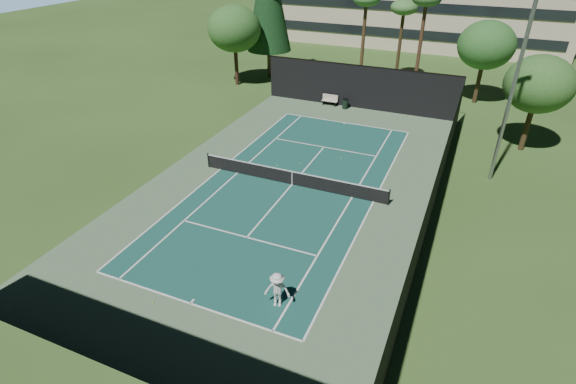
% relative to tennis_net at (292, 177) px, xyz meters
% --- Properties ---
extents(ground, '(160.00, 160.00, 0.00)m').
position_rel_tennis_net_xyz_m(ground, '(0.00, 0.00, -0.56)').
color(ground, '#31541F').
rests_on(ground, ground).
extents(apron_slab, '(18.00, 32.00, 0.01)m').
position_rel_tennis_net_xyz_m(apron_slab, '(0.00, 0.00, -0.55)').
color(apron_slab, '#547350').
rests_on(apron_slab, ground).
extents(court_surface, '(10.97, 23.77, 0.01)m').
position_rel_tennis_net_xyz_m(court_surface, '(0.00, 0.00, -0.55)').
color(court_surface, '#184E44').
rests_on(court_surface, ground).
extents(court_lines, '(11.07, 23.87, 0.01)m').
position_rel_tennis_net_xyz_m(court_lines, '(0.00, 0.00, -0.54)').
color(court_lines, white).
rests_on(court_lines, ground).
extents(tennis_net, '(12.90, 0.10, 1.10)m').
position_rel_tennis_net_xyz_m(tennis_net, '(0.00, 0.00, 0.00)').
color(tennis_net, black).
rests_on(tennis_net, ground).
extents(fence, '(18.04, 32.05, 4.03)m').
position_rel_tennis_net_xyz_m(fence, '(0.00, 0.06, 1.45)').
color(fence, black).
rests_on(fence, ground).
extents(player, '(1.30, 0.94, 1.80)m').
position_rel_tennis_net_xyz_m(player, '(3.66, -10.39, 0.34)').
color(player, silver).
rests_on(player, ground).
extents(tennis_ball_a, '(0.08, 0.08, 0.08)m').
position_rel_tennis_net_xyz_m(tennis_ball_a, '(-1.58, -12.52, -0.52)').
color(tennis_ball_a, '#B7D831').
rests_on(tennis_ball_a, ground).
extents(tennis_ball_b, '(0.07, 0.07, 0.07)m').
position_rel_tennis_net_xyz_m(tennis_ball_b, '(-0.64, 3.00, -0.52)').
color(tennis_ball_b, '#E2F537').
rests_on(tennis_ball_b, ground).
extents(tennis_ball_c, '(0.07, 0.07, 0.07)m').
position_rel_tennis_net_xyz_m(tennis_ball_c, '(1.80, 5.04, -0.52)').
color(tennis_ball_c, '#D9EE36').
rests_on(tennis_ball_c, ground).
extents(tennis_ball_d, '(0.07, 0.07, 0.07)m').
position_rel_tennis_net_xyz_m(tennis_ball_d, '(-2.04, 2.10, -0.52)').
color(tennis_ball_d, '#BBD630').
rests_on(tennis_ball_d, ground).
extents(park_bench, '(1.50, 0.45, 1.02)m').
position_rel_tennis_net_xyz_m(park_bench, '(-2.68, 15.68, -0.01)').
color(park_bench, beige).
rests_on(park_bench, ground).
extents(trash_bin, '(0.56, 0.56, 0.95)m').
position_rel_tennis_net_xyz_m(trash_bin, '(-1.04, 15.33, -0.08)').
color(trash_bin, black).
rests_on(trash_bin, ground).
extents(palm_a, '(2.80, 2.80, 9.32)m').
position_rel_tennis_net_xyz_m(palm_a, '(-2.00, 24.00, 7.63)').
color(palm_a, '#4B3520').
rests_on(palm_a, ground).
extents(palm_b, '(2.80, 2.80, 8.42)m').
position_rel_tennis_net_xyz_m(palm_b, '(1.50, 26.00, 6.80)').
color(palm_b, '#3F2F1B').
rests_on(palm_b, ground).
extents(palm_c, '(2.80, 2.80, 9.77)m').
position_rel_tennis_net_xyz_m(palm_c, '(4.00, 23.00, 8.05)').
color(palm_c, '#4F3221').
rests_on(palm_c, ground).
extents(decid_tree_a, '(5.12, 5.12, 7.62)m').
position_rel_tennis_net_xyz_m(decid_tree_a, '(10.00, 22.00, 4.86)').
color(decid_tree_a, '#402F1B').
rests_on(decid_tree_a, ground).
extents(decid_tree_b, '(4.80, 4.80, 7.14)m').
position_rel_tennis_net_xyz_m(decid_tree_b, '(14.00, 12.00, 4.52)').
color(decid_tree_b, '#43321D').
rests_on(decid_tree_b, ground).
extents(decid_tree_c, '(5.44, 5.44, 8.09)m').
position_rel_tennis_net_xyz_m(decid_tree_c, '(-14.00, 18.00, 5.21)').
color(decid_tree_c, '#40281B').
rests_on(decid_tree_c, ground).
extents(campus_building, '(40.50, 12.50, 8.30)m').
position_rel_tennis_net_xyz_m(campus_building, '(0.00, 45.98, 3.65)').
color(campus_building, beige).
rests_on(campus_building, ground).
extents(light_pole, '(0.90, 0.25, 12.22)m').
position_rel_tennis_net_xyz_m(light_pole, '(12.00, 6.00, 5.90)').
color(light_pole, gray).
rests_on(light_pole, ground).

